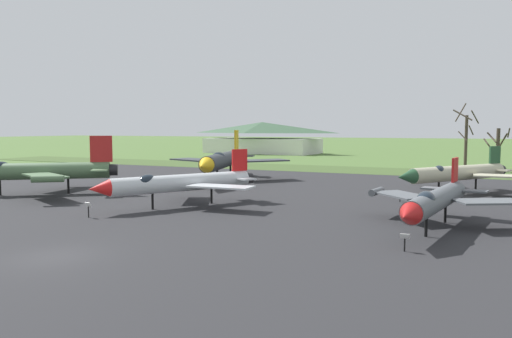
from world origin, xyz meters
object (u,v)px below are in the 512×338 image
at_px(jet_fighter_rear_center, 223,160).
at_px(info_placard_rear_left, 400,196).
at_px(jet_fighter_front_right, 437,200).
at_px(info_placard_front_right, 405,241).
at_px(jet_fighter_rear_right, 180,183).
at_px(jet_fighter_front_left, 30,171).
at_px(visitor_building, 262,138).
at_px(jet_fighter_rear_left, 457,173).
at_px(info_placard_rear_right, 88,209).

relative_size(jet_fighter_rear_center, info_placard_rear_left, 19.94).
relative_size(jet_fighter_front_right, info_placard_front_right, 13.54).
bearing_deg(jet_fighter_rear_right, jet_fighter_front_left, -179.71).
bearing_deg(visitor_building, info_placard_front_right, -61.59).
bearing_deg(jet_fighter_front_left, jet_fighter_rear_center, 58.07).
bearing_deg(jet_fighter_rear_left, jet_fighter_rear_center, 179.40).
bearing_deg(jet_fighter_front_left, visitor_building, 98.71).
height_order(jet_fighter_front_right, info_placard_rear_left, jet_fighter_front_right).
distance_m(info_placard_rear_right, visitor_building, 87.92).
relative_size(info_placard_rear_right, visitor_building, 0.04).
height_order(info_placard_rear_left, jet_fighter_rear_right, jet_fighter_rear_right).
bearing_deg(jet_fighter_rear_right, info_placard_rear_right, -115.28).
height_order(jet_fighter_front_left, info_placard_rear_right, jet_fighter_front_left).
bearing_deg(jet_fighter_rear_left, info_placard_front_right, -93.16).
relative_size(jet_fighter_rear_center, visitor_building, 0.60).
relative_size(jet_fighter_rear_center, jet_fighter_rear_right, 1.43).
xyz_separation_m(jet_fighter_front_right, visitor_building, (-46.69, 78.41, 1.96)).
distance_m(jet_fighter_front_left, info_placard_rear_left, 32.70).
height_order(info_placard_front_right, visitor_building, visitor_building).
distance_m(jet_fighter_front_right, jet_fighter_rear_left, 17.42).
relative_size(jet_fighter_front_left, jet_fighter_rear_right, 1.17).
bearing_deg(jet_fighter_rear_right, info_placard_rear_left, 32.85).
xyz_separation_m(jet_fighter_rear_center, info_placard_rear_left, (20.54, -7.32, -1.94)).
bearing_deg(jet_fighter_rear_right, jet_fighter_front_right, -2.11).
relative_size(jet_fighter_front_right, jet_fighter_rear_center, 0.73).
bearing_deg(info_placard_front_right, jet_fighter_rear_center, 134.24).
height_order(jet_fighter_rear_left, info_placard_rear_left, jet_fighter_rear_left).
distance_m(jet_fighter_front_left, jet_fighter_front_right, 34.78).
relative_size(jet_fighter_rear_center, jet_fighter_rear_left, 1.33).
bearing_deg(jet_fighter_rear_center, jet_fighter_front_left, -121.93).
bearing_deg(jet_fighter_rear_left, visitor_building, 127.64).
bearing_deg(visitor_building, jet_fighter_rear_left, -52.36).
relative_size(info_placard_front_right, jet_fighter_rear_right, 0.08).
height_order(info_placard_front_right, jet_fighter_rear_right, jet_fighter_rear_right).
bearing_deg(info_placard_rear_left, visitor_building, 122.34).
xyz_separation_m(info_placard_rear_left, info_placard_rear_right, (-18.03, -16.16, 0.10)).
relative_size(info_placard_front_right, jet_fighter_rear_left, 0.07).
bearing_deg(info_placard_front_right, jet_fighter_front_right, 81.25).
bearing_deg(info_placard_front_right, visitor_building, 118.41).
xyz_separation_m(jet_fighter_rear_right, visitor_building, (-28.12, 77.73, 1.89)).
relative_size(jet_fighter_rear_right, info_placard_rear_right, 11.17).
distance_m(jet_fighter_rear_right, visitor_building, 82.68).
height_order(jet_fighter_rear_center, jet_fighter_rear_left, jet_fighter_rear_center).
bearing_deg(info_placard_front_right, jet_fighter_rear_left, 86.84).
xyz_separation_m(jet_fighter_front_left, jet_fighter_front_right, (34.77, -0.60, -0.38)).
relative_size(jet_fighter_front_left, info_placard_rear_left, 16.25).
distance_m(info_placard_front_right, info_placard_rear_right, 20.69).
bearing_deg(jet_fighter_front_right, info_placard_front_right, -98.75).
relative_size(jet_fighter_front_right, visitor_building, 0.44).
height_order(info_placard_front_right, info_placard_rear_right, info_placard_rear_right).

